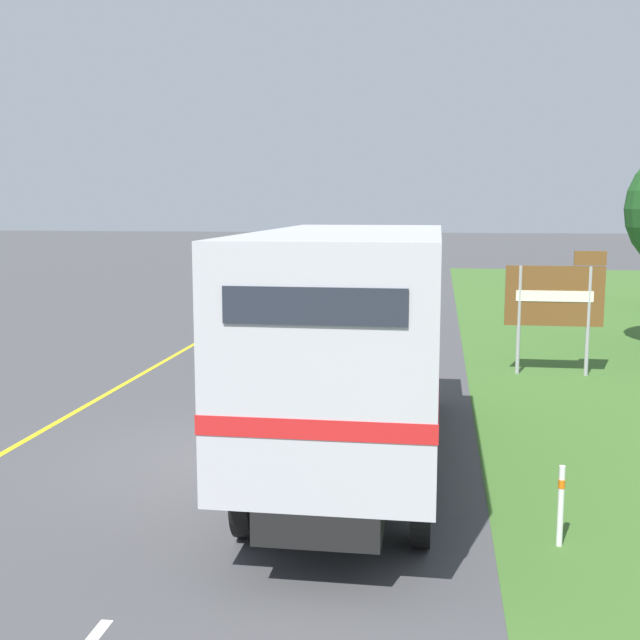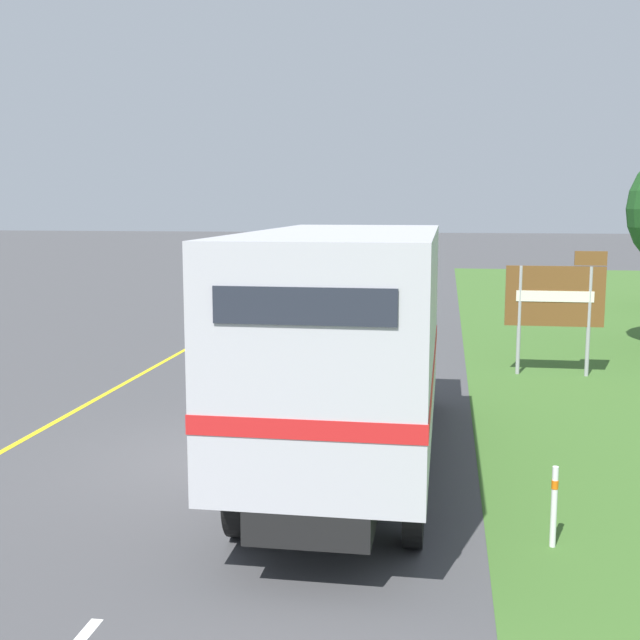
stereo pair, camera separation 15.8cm
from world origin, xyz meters
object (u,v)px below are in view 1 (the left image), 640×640
at_px(horse_trailer_truck, 356,337).
at_px(lead_car_white, 289,296).
at_px(delineator_post, 561,504).
at_px(highway_sign, 556,298).

height_order(horse_trailer_truck, lead_car_white, horse_trailer_truck).
height_order(lead_car_white, delineator_post, lead_car_white).
height_order(highway_sign, delineator_post, highway_sign).
xyz_separation_m(lead_car_white, highway_sign, (7.34, -6.31, 0.79)).
relative_size(lead_car_white, delineator_post, 4.38).
relative_size(horse_trailer_truck, lead_car_white, 2.04).
distance_m(highway_sign, delineator_post, 9.74).
height_order(lead_car_white, highway_sign, highway_sign).
bearing_deg(lead_car_white, horse_trailer_truck, -75.39).
bearing_deg(horse_trailer_truck, lead_car_white, 104.61).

